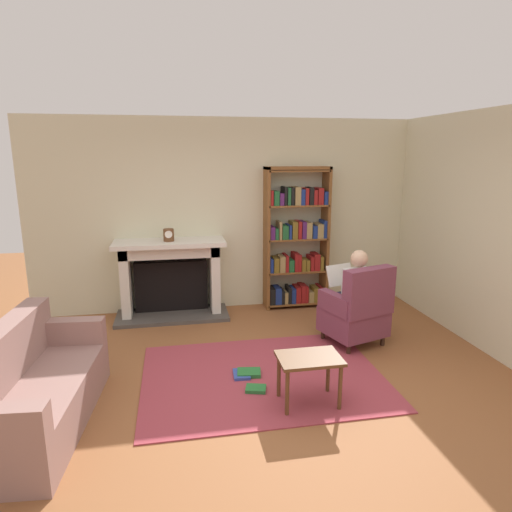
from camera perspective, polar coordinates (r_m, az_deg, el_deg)
name	(u,v)px	position (r m, az deg, el deg)	size (l,w,h in m)	color
ground	(269,392)	(4.42, 1.66, -17.01)	(14.00, 14.00, 0.00)	brown
back_wall	(232,215)	(6.40, -3.12, 5.25)	(5.60, 0.10, 2.70)	beige
side_wall_right	(454,224)	(6.14, 24.06, 3.82)	(0.10, 5.20, 2.70)	beige
area_rug	(263,376)	(4.67, 0.86, -15.14)	(2.40, 1.80, 0.01)	#9E3944
fireplace	(171,275)	(6.26, -10.85, -2.44)	(1.52, 0.64, 1.07)	#4C4742
mantel_clock	(169,235)	(6.03, -11.14, 2.66)	(0.14, 0.14, 0.17)	brown
bookshelf	(296,240)	(6.43, 5.21, 2.01)	(0.91, 0.32, 2.04)	brown
armchair_reading	(358,310)	(5.36, 12.89, -6.80)	(0.80, 0.78, 0.97)	#331E14
seated_reader	(352,292)	(5.38, 12.18, -4.47)	(0.47, 0.59, 1.14)	silver
sofa_floral	(32,391)	(4.20, -26.76, -15.19)	(0.87, 1.76, 0.85)	gray
side_table	(309,364)	(4.09, 6.83, -13.62)	(0.56, 0.39, 0.46)	brown
scattered_books	(248,377)	(4.60, -0.98, -15.26)	(0.30, 0.52, 0.04)	#334CA5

